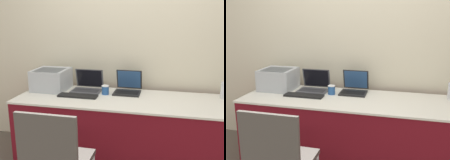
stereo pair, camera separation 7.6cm
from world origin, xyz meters
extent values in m
cube|color=beige|center=(0.00, 0.85, 1.30)|extent=(8.00, 0.05, 2.60)
cube|color=maroon|center=(0.00, 0.37, 0.37)|extent=(2.24, 0.74, 0.75)
cube|color=silver|center=(0.00, 0.37, 0.76)|extent=(2.26, 0.76, 0.02)
cube|color=#B2B7BC|center=(-0.88, 0.52, 0.89)|extent=(0.38, 0.38, 0.24)
cube|color=#51565B|center=(-0.88, 0.49, 0.98)|extent=(0.30, 0.29, 0.04)
cube|color=#4C4C51|center=(-0.46, 0.51, 0.78)|extent=(0.33, 0.22, 0.02)
cube|color=#2D2D30|center=(-0.46, 0.50, 0.79)|extent=(0.29, 0.12, 0.00)
cube|color=#4C4C51|center=(-0.46, 0.65, 0.89)|extent=(0.33, 0.06, 0.22)
cube|color=black|center=(-0.46, 0.64, 0.89)|extent=(0.29, 0.05, 0.20)
cube|color=black|center=(0.00, 0.54, 0.78)|extent=(0.29, 0.23, 0.02)
cube|color=black|center=(0.00, 0.53, 0.79)|extent=(0.25, 0.13, 0.00)
cube|color=black|center=(0.00, 0.69, 0.89)|extent=(0.29, 0.07, 0.22)
cube|color=#2D5184|center=(0.00, 0.68, 0.90)|extent=(0.26, 0.06, 0.20)
cube|color=black|center=(-0.49, 0.31, 0.78)|extent=(0.42, 0.12, 0.02)
cylinder|color=#285699|center=(-0.23, 0.47, 0.81)|extent=(0.08, 0.08, 0.09)
cylinder|color=white|center=(-0.23, 0.47, 0.86)|extent=(0.08, 0.08, 0.01)
cube|color=#4C4742|center=(-0.38, -0.63, 0.70)|extent=(0.47, 0.03, 0.47)
camera|label=1|loc=(0.45, -2.19, 1.60)|focal=42.00mm
camera|label=2|loc=(0.53, -2.18, 1.60)|focal=42.00mm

